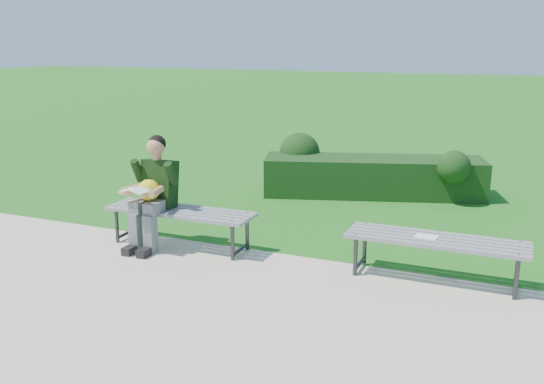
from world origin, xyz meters
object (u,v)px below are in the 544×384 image
bench_left (180,214)px  paper_sheet (426,237)px  seated_boy (153,189)px  bench_right (436,243)px  hedge (366,172)px

bench_left → paper_sheet: (2.84, 0.10, 0.06)m
seated_boy → paper_sheet: 3.15m
bench_left → bench_right: (2.94, 0.10, 0.00)m
bench_left → seated_boy: (-0.30, -0.10, 0.30)m
hedge → bench_right: hedge is taller
bench_left → paper_sheet: bench_left is taller
seated_boy → hedge: bearing=64.3°
bench_right → seated_boy: seated_boy is taller
hedge → seated_boy: (-1.68, -3.49, 0.36)m
hedge → seated_boy: bearing=-115.7°
hedge → bench_left: 3.66m
seated_boy → bench_left: bearing=17.8°
hedge → paper_sheet: hedge is taller
bench_left → seated_boy: seated_boy is taller
bench_right → hedge: bearing=115.3°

